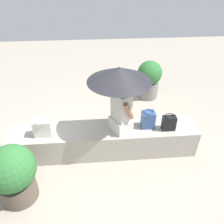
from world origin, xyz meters
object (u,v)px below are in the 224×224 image
(handbag_black, at_px, (169,123))
(tote_bag_canvas, at_px, (148,120))
(shoulder_bag_spare, at_px, (43,128))
(planter_far, at_px, (13,173))
(planter_near, at_px, (149,78))
(person_seated, at_px, (121,110))
(parasol, at_px, (119,74))

(handbag_black, xyz_separation_m, tote_bag_canvas, (0.33, -0.10, 0.02))
(shoulder_bag_spare, distance_m, planter_far, 0.84)
(shoulder_bag_spare, height_order, planter_near, planter_near)
(person_seated, relative_size, tote_bag_canvas, 2.85)
(parasol, bearing_deg, planter_near, -117.28)
(parasol, relative_size, planter_near, 1.21)
(parasol, xyz_separation_m, tote_bag_canvas, (-0.51, -0.01, -0.85))
(person_seated, xyz_separation_m, shoulder_bag_spare, (1.27, 0.04, -0.24))
(handbag_black, relative_size, tote_bag_canvas, 0.88)
(person_seated, bearing_deg, tote_bag_canvas, -176.69)
(parasol, xyz_separation_m, planter_near, (-0.96, -1.86, -0.99))
(person_seated, distance_m, handbag_black, 0.84)
(planter_near, bearing_deg, person_seated, 63.81)
(tote_bag_canvas, relative_size, shoulder_bag_spare, 1.03)
(handbag_black, relative_size, planter_far, 0.30)
(tote_bag_canvas, height_order, planter_far, planter_far)
(shoulder_bag_spare, bearing_deg, parasol, -177.20)
(shoulder_bag_spare, xyz_separation_m, planter_far, (0.29, 0.77, -0.15))
(tote_bag_canvas, distance_m, shoulder_bag_spare, 1.74)
(parasol, relative_size, shoulder_bag_spare, 3.73)
(tote_bag_canvas, bearing_deg, parasol, 1.30)
(shoulder_bag_spare, distance_m, planter_near, 2.92)
(parasol, height_order, handbag_black, parasol)
(shoulder_bag_spare, xyz_separation_m, planter_near, (-2.19, -1.92, -0.14))
(planter_near, xyz_separation_m, planter_far, (2.48, 2.69, -0.01))
(parasol, height_order, shoulder_bag_spare, parasol)
(shoulder_bag_spare, relative_size, planter_near, 0.32)
(person_seated, height_order, shoulder_bag_spare, person_seated)
(person_seated, relative_size, handbag_black, 3.26)
(person_seated, distance_m, planter_near, 2.13)
(planter_near, bearing_deg, handbag_black, 86.37)
(person_seated, height_order, parasol, parasol)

